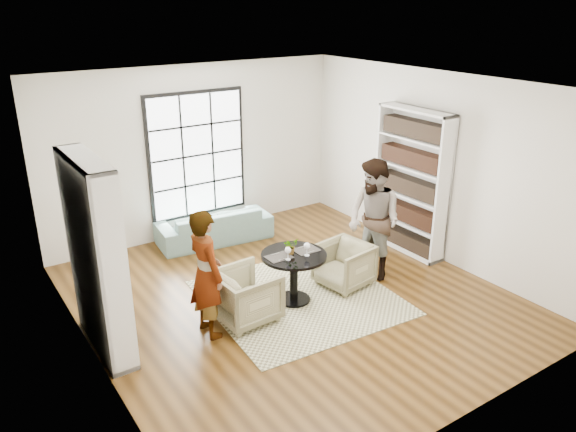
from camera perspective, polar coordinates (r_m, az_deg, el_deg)
ground at (r=8.13m, az=0.44°, el=-8.28°), size 6.00×6.00×0.00m
room_shell at (r=8.02m, az=-1.72°, el=1.17°), size 6.00×6.01×6.00m
rug at (r=8.13m, az=1.17°, el=-8.27°), size 2.69×2.69×0.01m
pedestal_table at (r=7.81m, az=0.59°, el=-5.22°), size 0.91×0.91×0.73m
sofa at (r=9.93m, az=-7.50°, el=-0.93°), size 2.05×0.97×0.58m
armchair_left at (r=7.48m, az=-4.30°, el=-8.08°), size 0.82×0.80×0.71m
armchair_right at (r=8.36m, az=5.69°, el=-4.96°), size 0.82×0.81×0.66m
person_left at (r=7.03m, az=-8.31°, el=-5.82°), size 0.42×0.63×1.67m
person_right at (r=8.46m, az=8.72°, el=-0.42°), size 0.77×0.95×1.84m
placemat_left at (r=7.63m, az=-0.92°, el=-4.19°), size 0.34×0.26×0.01m
placemat_right at (r=7.84m, az=1.86°, el=-3.46°), size 0.34×0.26×0.01m
cutlery_left at (r=7.63m, az=-0.93°, el=-4.14°), size 0.14×0.22×0.01m
cutlery_right at (r=7.84m, az=1.86°, el=-3.41°), size 0.14×0.22×0.01m
wine_glass_left at (r=7.50m, az=0.00°, el=-3.54°), size 0.09×0.09×0.19m
wine_glass_right at (r=7.62m, az=1.94°, el=-3.10°), size 0.09×0.09×0.19m
flower_centerpiece at (r=7.69m, az=0.26°, el=-3.07°), size 0.23×0.21×0.22m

